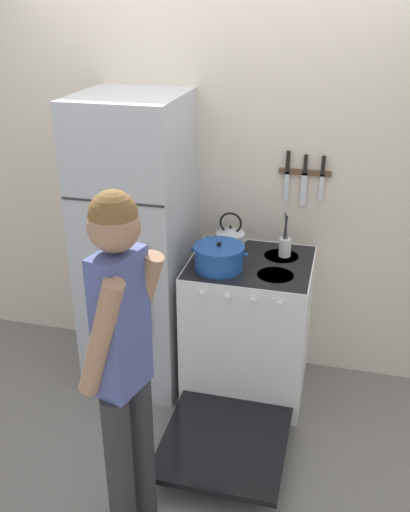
{
  "coord_description": "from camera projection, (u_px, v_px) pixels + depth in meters",
  "views": [
    {
      "loc": [
        0.78,
        -3.33,
        2.34
      ],
      "look_at": [
        0.06,
        -0.48,
        0.97
      ],
      "focal_mm": 40.0,
      "sensor_mm": 36.0,
      "label": 1
    }
  ],
  "objects": [
    {
      "name": "utensil_jar",
      "position": [
        285.0,
        245.0,
        3.41
      ],
      "size": [
        0.07,
        0.07,
        0.27
      ],
      "color": "silver",
      "rests_on": "stove_range"
    },
    {
      "name": "wall_back",
      "position": [
        216.0,
        178.0,
        3.58
      ],
      "size": [
        10.0,
        0.06,
        2.55
      ],
      "color": "beige",
      "rests_on": "ground_plane"
    },
    {
      "name": "tea_kettle",
      "position": [
        231.0,
        239.0,
        3.48
      ],
      "size": [
        0.22,
        0.18,
        0.25
      ],
      "color": "silver",
      "rests_on": "stove_range"
    },
    {
      "name": "person",
      "position": [
        124.0,
        360.0,
        2.34
      ],
      "size": [
        0.33,
        0.39,
        1.7
      ],
      "rotation": [
        0.0,
        0.0,
        1.31
      ],
      "color": "#2D2D30",
      "rests_on": "ground_plane"
    },
    {
      "name": "stove_range",
      "position": [
        247.0,
        330.0,
        3.52
      ],
      "size": [
        0.73,
        1.36,
        0.89
      ],
      "color": "white",
      "rests_on": "ground_plane"
    },
    {
      "name": "refrigerator",
      "position": [
        138.0,
        246.0,
        3.5
      ],
      "size": [
        0.6,
        0.7,
        1.83
      ],
      "color": "#B7BABF",
      "rests_on": "ground_plane"
    },
    {
      "name": "wall_knife_strip",
      "position": [
        304.0,
        172.0,
        3.38
      ],
      "size": [
        0.31,
        0.03,
        0.33
      ],
      "color": "brown"
    },
    {
      "name": "ground_plane",
      "position": [
        213.0,
        350.0,
        4.09
      ],
      "size": [
        14.0,
        14.0,
        0.0
      ],
      "primitive_type": "plane",
      "color": "slate"
    },
    {
      "name": "dutch_oven_pot",
      "position": [
        219.0,
        257.0,
        3.25
      ],
      "size": [
        0.33,
        0.29,
        0.17
      ],
      "color": "#1E4C9E",
      "rests_on": "stove_range"
    }
  ]
}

